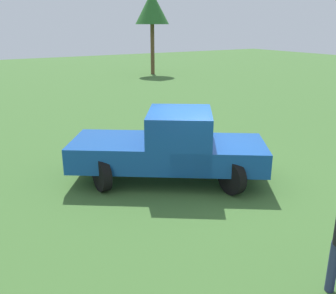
{
  "coord_description": "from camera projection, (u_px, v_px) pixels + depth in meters",
  "views": [
    {
      "loc": [
        7.46,
        -5.35,
        3.92
      ],
      "look_at": [
        -0.41,
        -0.57,
        0.9
      ],
      "focal_mm": 40.31,
      "sensor_mm": 36.0,
      "label": 1
    }
  ],
  "objects": [
    {
      "name": "pickup_truck",
      "position": [
        173.0,
        145.0,
        9.66
      ],
      "size": [
        4.33,
        5.11,
        1.84
      ],
      "rotation": [
        0.0,
        0.0,
        4.11
      ],
      "color": "black",
      "rests_on": "ground_plane"
    },
    {
      "name": "tree_back_right",
      "position": [
        152.0,
        9.0,
        29.2
      ],
      "size": [
        2.65,
        2.65,
        6.32
      ],
      "color": "brown",
      "rests_on": "ground_plane"
    },
    {
      "name": "ground_plane",
      "position": [
        194.0,
        180.0,
        9.92
      ],
      "size": [
        80.0,
        80.0,
        0.0
      ],
      "primitive_type": "plane",
      "color": "#3D662D"
    }
  ]
}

